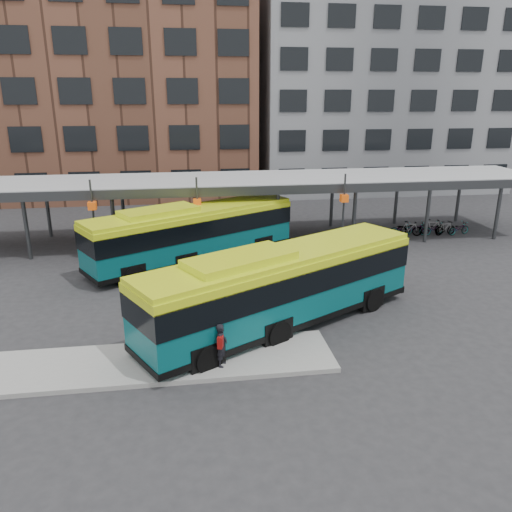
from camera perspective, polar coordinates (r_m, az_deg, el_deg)
The scene contains 9 objects.
ground at distance 21.96m, azimuth 2.33°, elevation -7.42°, with size 120.00×120.00×0.00m, color #28282B.
boarding_island at distance 19.03m, azimuth -12.81°, elevation -11.89°, with size 14.00×3.00×0.18m, color gray.
canopy at distance 33.00m, azimuth -1.79°, elevation 8.44°, with size 40.00×6.53×4.80m.
building_brick at distance 51.86m, azimuth -16.13°, elevation 19.19°, with size 26.00×14.00×22.00m, color brown.
building_grey at distance 55.10m, azimuth 13.40°, elevation 18.25°, with size 24.00×14.00×20.00m, color slate.
bus_front at distance 20.79m, azimuth 2.94°, elevation -3.34°, with size 12.67×8.70×3.58m.
bus_rear at distance 29.07m, azimuth -7.28°, elevation 2.74°, with size 12.30×8.62×3.49m.
pedestrian at distance 17.93m, azimuth -3.96°, elevation -10.09°, with size 0.54×0.68×1.62m.
bike_rack at distance 36.81m, azimuth 18.95°, elevation 3.03°, with size 5.83×1.39×1.07m.
Camera 1 is at (-3.72, -19.45, 9.47)m, focal length 35.00 mm.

